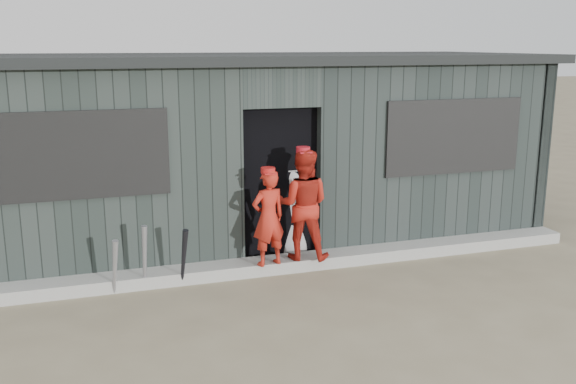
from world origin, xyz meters
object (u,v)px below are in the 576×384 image
object	(u,v)px
bat_right	(184,258)
player_grey_back	(291,212)
player_red_right	(303,204)
dugout	(252,148)
player_red_left	(268,218)
bat_left	(115,267)
bat_mid	(145,258)

from	to	relation	value
bat_right	player_grey_back	xyz separation A→B (m)	(1.53, 0.68, 0.24)
player_red_right	dugout	world-z (taller)	dugout
player_red_right	player_red_left	bearing A→B (deg)	36.97
player_red_left	player_red_right	distance (m)	0.50
dugout	bat_left	bearing A→B (deg)	-137.35
bat_left	dugout	xyz separation A→B (m)	(2.10, 1.93, 0.95)
bat_mid	player_red_left	world-z (taller)	player_red_left
bat_left	player_red_right	xyz separation A→B (m)	(2.28, 0.20, 0.50)
dugout	bat_mid	bearing A→B (deg)	-133.46
bat_right	player_red_left	world-z (taller)	player_red_left
player_red_right	player_grey_back	xyz separation A→B (m)	(0.02, 0.51, -0.23)
player_red_left	player_grey_back	xyz separation A→B (m)	(0.49, 0.62, -0.13)
player_red_left	bat_right	bearing A→B (deg)	-9.66
bat_mid	bat_right	distance (m)	0.44
player_red_left	dugout	bearing A→B (deg)	-112.24
dugout	player_grey_back	bearing A→B (deg)	-80.96
player_grey_back	bat_right	bearing A→B (deg)	38.89
bat_left	player_red_left	bearing A→B (deg)	2.65
dugout	bat_right	bearing A→B (deg)	-124.79
player_red_left	player_grey_back	size ratio (longest dim) A/B	0.97
player_grey_back	player_red_left	bearing A→B (deg)	66.39
player_grey_back	dugout	xyz separation A→B (m)	(-0.20, 1.23, 0.68)
player_red_left	player_red_right	bearing A→B (deg)	-179.97
bat_left	bat_right	world-z (taller)	bat_right
bat_left	bat_mid	bearing A→B (deg)	12.08
bat_mid	player_red_right	bearing A→B (deg)	3.64
bat_left	player_red_left	world-z (taller)	player_red_left
bat_left	bat_right	bearing A→B (deg)	1.44
bat_mid	dugout	size ratio (longest dim) A/B	0.09
bat_left	dugout	bearing A→B (deg)	42.65
bat_mid	bat_right	xyz separation A→B (m)	(0.44, -0.05, -0.03)
bat_mid	player_red_left	bearing A→B (deg)	0.47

